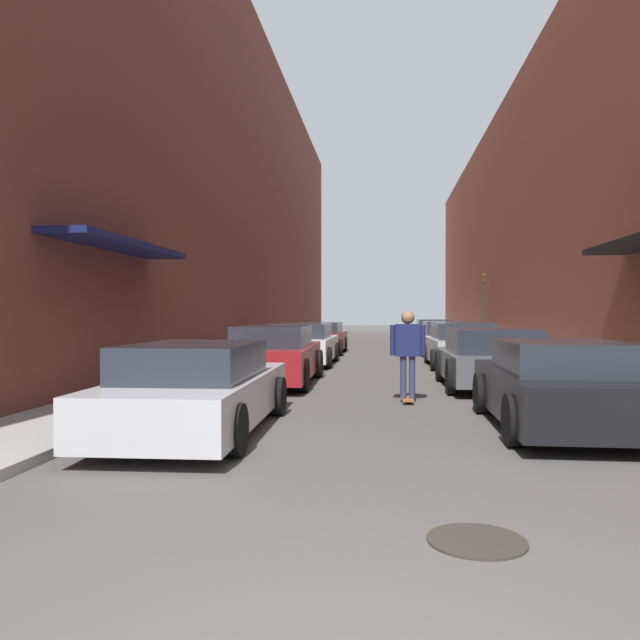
{
  "coord_description": "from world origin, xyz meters",
  "views": [
    {
      "loc": [
        0.15,
        -2.6,
        1.62
      ],
      "look_at": [
        -1.29,
        11.32,
        1.44
      ],
      "focal_mm": 35.0,
      "sensor_mm": 36.0,
      "label": 1
    }
  ],
  "objects": [
    {
      "name": "parked_car_left_1",
      "position": [
        -2.32,
        11.23,
        0.64
      ],
      "size": [
        1.86,
        4.58,
        1.32
      ],
      "color": "maroon",
      "rests_on": "ground"
    },
    {
      "name": "ground",
      "position": [
        0.0,
        20.38,
        0.0
      ],
      "size": [
        112.09,
        112.09,
        0.0
      ],
      "primitive_type": "plane",
      "color": "#4C4947"
    },
    {
      "name": "building_row_left",
      "position": [
        -7.28,
        25.47,
        7.18
      ],
      "size": [
        4.9,
        50.95,
        14.36
      ],
      "color": "brown",
      "rests_on": "ground"
    },
    {
      "name": "parked_car_left_2",
      "position": [
        -2.39,
        16.41,
        0.62
      ],
      "size": [
        2.05,
        4.25,
        1.28
      ],
      "color": "silver",
      "rests_on": "ground"
    },
    {
      "name": "parked_car_right_2",
      "position": [
        2.41,
        15.99,
        0.63
      ],
      "size": [
        1.98,
        4.21,
        1.31
      ],
      "color": "#B7B7BC",
      "rests_on": "ground"
    },
    {
      "name": "parked_car_right_1",
      "position": [
        2.4,
        10.92,
        0.62
      ],
      "size": [
        2.09,
        3.96,
        1.27
      ],
      "color": "#515459",
      "rests_on": "ground"
    },
    {
      "name": "curb_strip_left",
      "position": [
        -4.38,
        25.47,
        0.06
      ],
      "size": [
        1.8,
        50.95,
        0.12
      ],
      "color": "gray",
      "rests_on": "ground"
    },
    {
      "name": "traffic_light",
      "position": [
        4.79,
        27.47,
        2.21
      ],
      "size": [
        0.16,
        0.22,
        3.36
      ],
      "color": "#2D2D2D",
      "rests_on": "curb_strip_right"
    },
    {
      "name": "parked_car_right_4",
      "position": [
        2.5,
        27.47,
        0.62
      ],
      "size": [
        1.89,
        4.75,
        1.28
      ],
      "color": "#515459",
      "rests_on": "ground"
    },
    {
      "name": "parked_car_left_3",
      "position": [
        -2.35,
        21.67,
        0.6
      ],
      "size": [
        1.92,
        4.31,
        1.23
      ],
      "color": "maroon",
      "rests_on": "ground"
    },
    {
      "name": "building_row_right",
      "position": [
        7.28,
        25.47,
        5.44
      ],
      "size": [
        4.9,
        50.95,
        10.89
      ],
      "color": "brown",
      "rests_on": "ground"
    },
    {
      "name": "parked_car_left_0",
      "position": [
        -2.35,
        5.56,
        0.58
      ],
      "size": [
        1.86,
        4.58,
        1.21
      ],
      "color": "#B7B7BC",
      "rests_on": "ground"
    },
    {
      "name": "parked_car_right_0",
      "position": [
        2.54,
        6.26,
        0.6
      ],
      "size": [
        1.88,
        4.06,
        1.23
      ],
      "color": "black",
      "rests_on": "ground"
    },
    {
      "name": "parked_car_right_3",
      "position": [
        2.53,
        21.48,
        0.61
      ],
      "size": [
        2.08,
        4.41,
        1.28
      ],
      "color": "#B7B7BC",
      "rests_on": "ground"
    },
    {
      "name": "skateboarder",
      "position": [
        0.57,
        8.68,
        1.01
      ],
      "size": [
        0.63,
        0.78,
        1.65
      ],
      "color": "brown",
      "rests_on": "ground"
    },
    {
      "name": "manhole_cover",
      "position": [
        0.8,
        1.85,
        0.01
      ],
      "size": [
        0.7,
        0.7,
        0.02
      ],
      "color": "#332D28",
      "rests_on": "ground"
    },
    {
      "name": "curb_strip_right",
      "position": [
        4.38,
        25.47,
        0.06
      ],
      "size": [
        1.8,
        50.95,
        0.12
      ],
      "color": "gray",
      "rests_on": "ground"
    }
  ]
}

